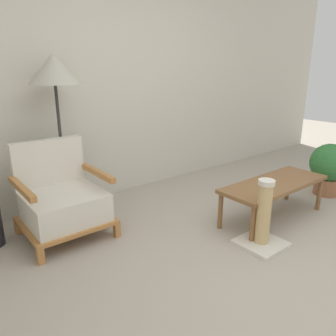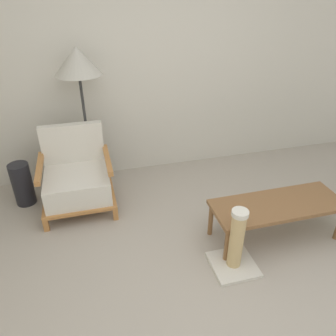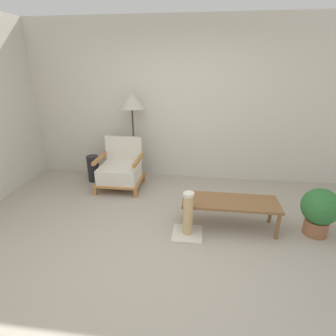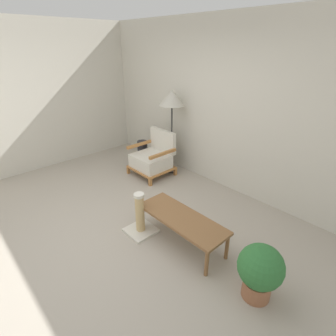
{
  "view_description": "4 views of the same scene",
  "coord_description": "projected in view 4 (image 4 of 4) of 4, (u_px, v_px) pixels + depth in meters",
  "views": [
    {
      "loc": [
        -1.94,
        -1.03,
        1.44
      ],
      "look_at": [
        -0.15,
        1.21,
        0.55
      ],
      "focal_mm": 35.0,
      "sensor_mm": 36.0,
      "label": 1
    },
    {
      "loc": [
        -0.84,
        -1.37,
        2.11
      ],
      "look_at": [
        -0.15,
        1.21,
        0.55
      ],
      "focal_mm": 35.0,
      "sensor_mm": 36.0,
      "label": 2
    },
    {
      "loc": [
        0.32,
        -2.32,
        1.96
      ],
      "look_at": [
        -0.15,
        1.21,
        0.55
      ],
      "focal_mm": 28.0,
      "sensor_mm": 36.0,
      "label": 3
    },
    {
      "loc": [
        2.5,
        -1.25,
        2.28
      ],
      "look_at": [
        -0.15,
        1.21,
        0.55
      ],
      "focal_mm": 28.0,
      "sensor_mm": 36.0,
      "label": 4
    }
  ],
  "objects": [
    {
      "name": "scratching_post",
      "position": [
        140.0,
        218.0,
        3.42
      ],
      "size": [
        0.37,
        0.37,
        0.58
      ],
      "color": "beige",
      "rests_on": "ground_plane"
    },
    {
      "name": "vase",
      "position": [
        143.0,
        152.0,
        5.45
      ],
      "size": [
        0.21,
        0.21,
        0.47
      ],
      "primitive_type": "cylinder",
      "color": "black",
      "rests_on": "ground_plane"
    },
    {
      "name": "armchair",
      "position": [
        153.0,
        158.0,
        4.92
      ],
      "size": [
        0.71,
        0.67,
        0.82
      ],
      "color": "#B2753D",
      "rests_on": "ground_plane"
    },
    {
      "name": "ground_plane",
      "position": [
        107.0,
        237.0,
        3.4
      ],
      "size": [
        14.0,
        14.0,
        0.0
      ],
      "primitive_type": "plane",
      "color": "#A89E8E"
    },
    {
      "name": "potted_plant",
      "position": [
        260.0,
        270.0,
        2.47
      ],
      "size": [
        0.44,
        0.44,
        0.6
      ],
      "color": "#935B3D",
      "rests_on": "ground_plane"
    },
    {
      "name": "wall_back",
      "position": [
        222.0,
        107.0,
        4.21
      ],
      "size": [
        8.0,
        0.06,
        2.7
      ],
      "color": "beige",
      "rests_on": "ground_plane"
    },
    {
      "name": "wall_left",
      "position": [
        47.0,
        97.0,
        4.95
      ],
      "size": [
        0.06,
        8.0,
        2.7
      ],
      "color": "beige",
      "rests_on": "ground_plane"
    },
    {
      "name": "coffee_table",
      "position": [
        182.0,
        220.0,
        3.18
      ],
      "size": [
        1.19,
        0.44,
        0.38
      ],
      "color": "brown",
      "rests_on": "ground_plane"
    },
    {
      "name": "floor_lamp",
      "position": [
        172.0,
        100.0,
        4.56
      ],
      "size": [
        0.46,
        0.46,
        1.56
      ],
      "color": "#2D2D2D",
      "rests_on": "ground_plane"
    }
  ]
}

